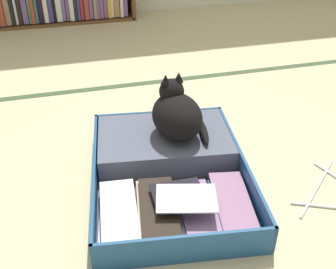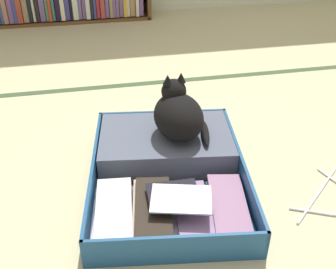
# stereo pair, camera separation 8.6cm
# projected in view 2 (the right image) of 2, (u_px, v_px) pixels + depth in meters

# --- Properties ---
(ground_plane) EXTENTS (10.00, 10.00, 0.00)m
(ground_plane) POSITION_uv_depth(u_px,v_px,m) (174.00, 180.00, 1.69)
(ground_plane) COLOR #C1B88D
(tatami_border) EXTENTS (4.80, 0.05, 0.00)m
(tatami_border) POSITION_uv_depth(u_px,v_px,m) (142.00, 84.00, 2.46)
(tatami_border) COLOR #394F33
(tatami_border) RESTS_ON ground_plane
(open_suitcase) EXTENTS (0.70, 0.87, 0.12)m
(open_suitcase) POSITION_uv_depth(u_px,v_px,m) (166.00, 165.00, 1.69)
(open_suitcase) COLOR navy
(open_suitcase) RESTS_ON ground_plane
(black_cat) EXTENTS (0.26, 0.29, 0.27)m
(black_cat) POSITION_uv_depth(u_px,v_px,m) (178.00, 114.00, 1.71)
(black_cat) COLOR black
(black_cat) RESTS_ON open_suitcase
(clothes_hanger) EXTENTS (0.32, 0.30, 0.01)m
(clothes_hanger) POSITION_uv_depth(u_px,v_px,m) (328.00, 197.00, 1.60)
(clothes_hanger) COLOR silver
(clothes_hanger) RESTS_ON ground_plane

